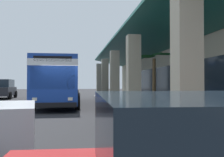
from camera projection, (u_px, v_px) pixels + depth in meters
The scene contains 5 objects.
ground at pixel (207, 110), 14.47m from camera, with size 120.00×120.00×0.00m, color #262628.
curb_strip at pixel (116, 107), 15.86m from camera, with size 31.12×0.50×0.12m, color #9E998E.
transit_bus at pixel (59, 79), 18.39m from camera, with size 11.21×2.85×3.34m.
parked_suv_charcoal at pixel (3, 89), 25.92m from camera, with size 4.91×2.40×1.97m.
potted_palm at pixel (155, 100), 12.08m from camera, with size 1.71×1.80×3.06m.
Camera 1 is at (13.56, 0.48, 1.54)m, focal length 40.39 mm.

